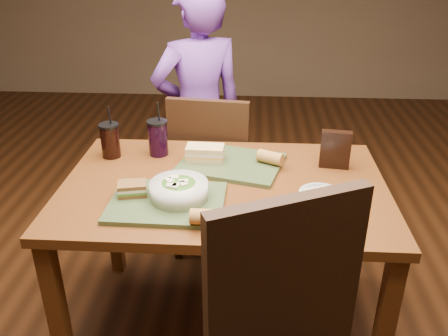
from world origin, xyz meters
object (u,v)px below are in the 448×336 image
at_px(cup_cola, 110,140).
at_px(sandwich_near, 132,189).
at_px(tray_near, 167,202).
at_px(tray_far, 231,163).
at_px(baguette_near, 206,217).
at_px(chip_bag, 335,150).
at_px(baguette_far, 270,157).
at_px(dining_table, 224,203).
at_px(cup_berry, 158,138).
at_px(salad_bowl, 179,189).
at_px(soup_bowl, 320,200).
at_px(diner, 199,116).
at_px(chair_far, 210,169).
at_px(sandwich_far, 205,153).

bearing_deg(cup_cola, sandwich_near, -63.53).
bearing_deg(tray_near, sandwich_near, 165.97).
height_order(tray_far, baguette_near, baguette_near).
bearing_deg(chip_bag, baguette_far, -168.68).
distance_m(tray_near, baguette_far, 0.52).
xyz_separation_m(dining_table, baguette_near, (-0.04, -0.32, 0.14)).
bearing_deg(cup_cola, tray_near, -51.59).
bearing_deg(baguette_far, chip_bag, 3.35).
bearing_deg(cup_berry, tray_far, -15.81).
distance_m(dining_table, baguette_near, 0.35).
bearing_deg(salad_bowl, baguette_far, 42.47).
relative_size(tray_far, soup_bowl, 1.71).
relative_size(diner, baguette_far, 13.37).
xyz_separation_m(salad_bowl, baguette_far, (0.35, 0.32, -0.01)).
distance_m(sandwich_near, cup_berry, 0.41).
distance_m(chair_far, diner, 0.34).
bearing_deg(salad_bowl, dining_table, 44.18).
height_order(sandwich_far, baguette_far, sandwich_far).
height_order(soup_bowl, chip_bag, chip_bag).
distance_m(soup_bowl, baguette_far, 0.38).
relative_size(tray_far, cup_berry, 1.68).
distance_m(tray_far, sandwich_far, 0.12).
bearing_deg(baguette_far, sandwich_far, 176.32).
relative_size(dining_table, baguette_near, 12.00).
xyz_separation_m(soup_bowl, cup_berry, (-0.67, 0.43, 0.05)).
bearing_deg(sandwich_near, sandwich_far, 53.05).
xyz_separation_m(dining_table, salad_bowl, (-0.16, -0.15, 0.14)).
height_order(baguette_far, cup_berry, cup_berry).
xyz_separation_m(baguette_near, cup_cola, (-0.48, 0.55, 0.03)).
relative_size(chair_far, cup_cola, 3.93).
xyz_separation_m(chair_far, sandwich_far, (0.02, -0.40, 0.28)).
height_order(chair_far, cup_cola, cup_cola).
bearing_deg(chair_far, baguette_far, -54.65).
height_order(chair_far, tray_near, chair_far).
height_order(cup_cola, cup_berry, cup_berry).
bearing_deg(diner, cup_cola, 37.85).
height_order(sandwich_far, cup_cola, cup_cola).
bearing_deg(baguette_near, sandwich_far, 95.95).
height_order(soup_bowl, cup_cola, cup_cola).
height_order(tray_far, salad_bowl, salad_bowl).
height_order(tray_far, cup_berry, cup_berry).
distance_m(chair_far, sandwich_near, 0.81).
distance_m(tray_far, baguette_near, 0.50).
bearing_deg(soup_bowl, cup_cola, 155.66).
relative_size(diner, sandwich_far, 8.83).
relative_size(baguette_far, cup_berry, 0.43).
xyz_separation_m(diner, chip_bag, (0.65, -0.67, 0.11)).
bearing_deg(tray_near, chair_far, 83.24).
xyz_separation_m(baguette_far, cup_berry, (-0.50, 0.10, 0.04)).
bearing_deg(cup_berry, diner, 78.38).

